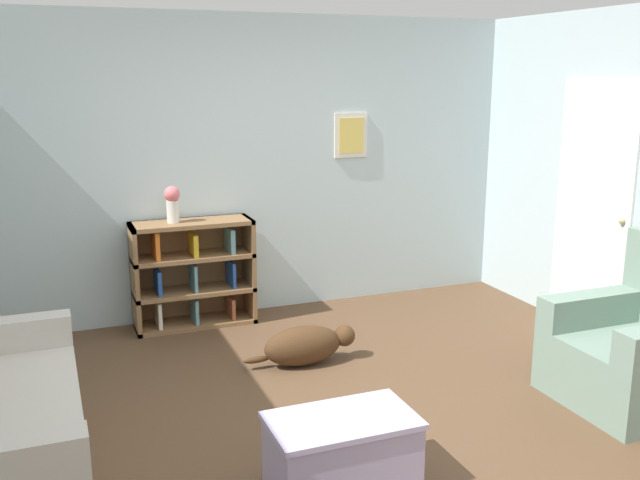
# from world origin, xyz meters

# --- Properties ---
(ground_plane) EXTENTS (14.00, 14.00, 0.00)m
(ground_plane) POSITION_xyz_m (0.00, 0.00, 0.00)
(ground_plane) COLOR brown
(wall_back) EXTENTS (5.60, 0.13, 2.60)m
(wall_back) POSITION_xyz_m (0.00, 2.25, 1.30)
(wall_back) COLOR silver
(wall_back) RESTS_ON ground_plane
(bookshelf) EXTENTS (1.01, 0.36, 0.90)m
(bookshelf) POSITION_xyz_m (-0.52, 2.03, 0.45)
(bookshelf) COLOR olive
(bookshelf) RESTS_ON ground_plane
(coffee_table) EXTENTS (0.76, 0.45, 0.39)m
(coffee_table) POSITION_xyz_m (-0.32, -0.73, 0.21)
(coffee_table) COLOR #ADA3CC
(coffee_table) RESTS_ON ground_plane
(dog) EXTENTS (0.86, 0.27, 0.30)m
(dog) POSITION_xyz_m (0.06, 0.85, 0.15)
(dog) COLOR #472D19
(dog) RESTS_ON ground_plane
(vase) EXTENTS (0.13, 0.13, 0.30)m
(vase) POSITION_xyz_m (-0.67, 2.00, 1.08)
(vase) COLOR silver
(vase) RESTS_ON bookshelf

